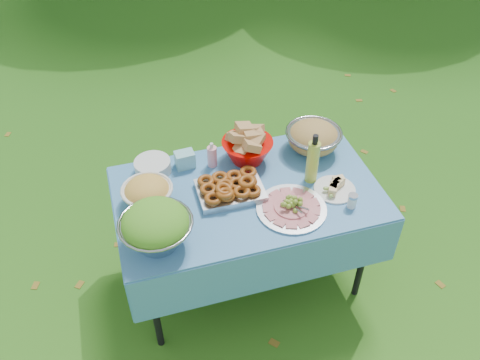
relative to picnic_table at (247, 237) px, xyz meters
name	(u,v)px	position (x,y,z in m)	size (l,w,h in m)	color
ground	(247,276)	(0.00, 0.00, -0.38)	(80.00, 80.00, 0.00)	#0B3D0B
picnic_table	(247,237)	(0.00, 0.00, 0.00)	(1.46, 0.86, 0.76)	#78B8E7
salad_bowl	(156,227)	(-0.54, -0.23, 0.50)	(0.36, 0.36, 0.24)	#94969C
pasta_bowl_white	(147,192)	(-0.54, 0.07, 0.46)	(0.27, 0.27, 0.15)	silver
plate_stack	(153,166)	(-0.47, 0.32, 0.42)	(0.21, 0.21, 0.08)	silver
wipes_box	(185,160)	(-0.29, 0.31, 0.43)	(0.11, 0.08, 0.10)	#81C4CD
sanitizer_bottle	(212,154)	(-0.13, 0.27, 0.46)	(0.06, 0.06, 0.16)	pink
bread_bowl	(247,146)	(0.08, 0.27, 0.48)	(0.30, 0.30, 0.20)	#C60500
pasta_bowl_steel	(313,137)	(0.49, 0.25, 0.47)	(0.33, 0.33, 0.18)	#94969C
fried_tray	(230,188)	(-0.10, 0.01, 0.42)	(0.36, 0.25, 0.08)	silver
charcuterie_platter	(292,204)	(0.18, -0.20, 0.42)	(0.38, 0.38, 0.09)	silver
oil_bottle	(313,158)	(0.37, -0.01, 0.54)	(0.07, 0.07, 0.31)	#B2C53C
cheese_plate	(335,186)	(0.47, -0.13, 0.41)	(0.23, 0.23, 0.06)	silver
shaker	(352,201)	(0.50, -0.27, 0.42)	(0.05, 0.05, 0.08)	silver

